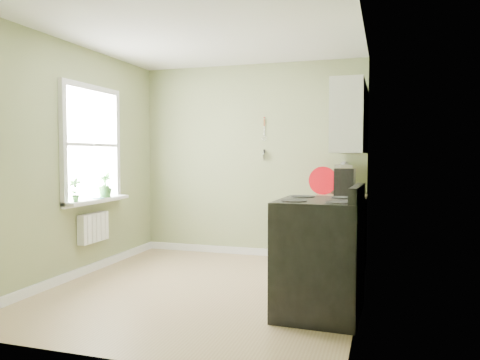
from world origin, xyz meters
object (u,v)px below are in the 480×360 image
(stove, at_px, (320,256))
(coffee_maker, at_px, (345,186))
(stand_mixer, at_px, (343,180))
(kettle, at_px, (324,187))

(stove, xyz_separation_m, coffee_maker, (0.12, 1.08, 0.56))
(stove, bearing_deg, coffee_maker, 83.60)
(stand_mixer, height_order, coffee_maker, stand_mixer)
(stand_mixer, xyz_separation_m, coffee_maker, (0.10, -0.99, -0.01))
(stove, relative_size, stand_mixer, 2.67)
(stand_mixer, bearing_deg, stove, -90.68)
(kettle, distance_m, coffee_maker, 1.12)
(stand_mixer, relative_size, kettle, 2.30)
(stove, height_order, kettle, stove)
(stove, distance_m, coffee_maker, 1.23)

